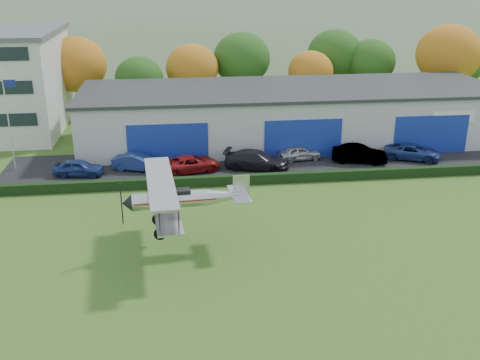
{
  "coord_description": "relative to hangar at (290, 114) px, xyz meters",
  "views": [
    {
      "loc": [
        -6.51,
        -25.04,
        16.14
      ],
      "look_at": [
        -2.18,
        9.91,
        2.78
      ],
      "focal_mm": 41.92,
      "sensor_mm": 36.0,
      "label": 1
    }
  ],
  "objects": [
    {
      "name": "car_3",
      "position": [
        -4.55,
        -8.45,
        -1.8
      ],
      "size": [
        5.96,
        4.03,
        1.6
      ],
      "primitive_type": "imported",
      "rotation": [
        0.0,
        0.0,
        1.22
      ],
      "color": "black",
      "rests_on": "apron"
    },
    {
      "name": "car_2",
      "position": [
        -10.11,
        -8.4,
        -1.92
      ],
      "size": [
        5.36,
        3.5,
        1.37
      ],
      "primitive_type": "imported",
      "rotation": [
        0.0,
        0.0,
        1.84
      ],
      "color": "maroon",
      "rests_on": "apron"
    },
    {
      "name": "apron",
      "position": [
        -2.0,
        -6.98,
        -2.63
      ],
      "size": [
        48.0,
        9.0,
        0.05
      ],
      "primitive_type": "cube",
      "color": "black",
      "rests_on": "ground"
    },
    {
      "name": "tree_belt",
      "position": [
        -4.15,
        12.64,
        2.95
      ],
      "size": [
        75.7,
        13.22,
        10.12
      ],
      "color": "#3D2614",
      "rests_on": "ground"
    },
    {
      "name": "biplane",
      "position": [
        -11.25,
        -22.09,
        0.71
      ],
      "size": [
        7.67,
        8.8,
        3.29
      ],
      "rotation": [
        0.0,
        0.0,
        0.07
      ],
      "color": "silver"
    },
    {
      "name": "distant_hills",
      "position": [
        -9.38,
        112.02,
        -15.7
      ],
      "size": [
        430.0,
        196.0,
        56.0
      ],
      "color": "#4C6642",
      "rests_on": "ground"
    },
    {
      "name": "car_6",
      "position": [
        9.7,
        -7.57,
        -1.92
      ],
      "size": [
        5.41,
        4.07,
        1.36
      ],
      "primitive_type": "imported",
      "rotation": [
        0.0,
        0.0,
        1.15
      ],
      "color": "navy",
      "rests_on": "apron"
    },
    {
      "name": "hedge",
      "position": [
        -2.0,
        -11.78,
        -2.26
      ],
      "size": [
        46.0,
        0.6,
        0.8
      ],
      "primitive_type": "cube",
      "color": "black",
      "rests_on": "ground"
    },
    {
      "name": "car_4",
      "position": [
        -0.38,
        -6.49,
        -1.94
      ],
      "size": [
        4.07,
        2.04,
        1.33
      ],
      "primitive_type": "imported",
      "rotation": [
        0.0,
        0.0,
        1.7
      ],
      "color": "silver",
      "rests_on": "apron"
    },
    {
      "name": "ground",
      "position": [
        -5.0,
        -27.98,
        -2.66
      ],
      "size": [
        300.0,
        300.0,
        0.0
      ],
      "primitive_type": "plane",
      "color": "#336820",
      "rests_on": "ground"
    },
    {
      "name": "car_0",
      "position": [
        -19.37,
        -8.24,
        -1.92
      ],
      "size": [
        4.23,
        2.14,
        1.38
      ],
      "primitive_type": "imported",
      "rotation": [
        0.0,
        0.0,
        1.44
      ],
      "color": "navy",
      "rests_on": "apron"
    },
    {
      "name": "flagpole",
      "position": [
        -24.88,
        -5.98,
        2.13
      ],
      "size": [
        1.05,
        0.1,
        8.0
      ],
      "color": "silver",
      "rests_on": "ground"
    },
    {
      "name": "hangar",
      "position": [
        0.0,
        0.0,
        0.0
      ],
      "size": [
        40.6,
        12.6,
        5.3
      ],
      "color": "#B2B7BC",
      "rests_on": "ground"
    },
    {
      "name": "car_1",
      "position": [
        -14.58,
        -7.48,
        -1.9
      ],
      "size": [
        4.55,
        2.81,
        1.42
      ],
      "primitive_type": "imported",
      "rotation": [
        0.0,
        0.0,
        1.24
      ],
      "color": "navy",
      "rests_on": "apron"
    },
    {
      "name": "car_5",
      "position": [
        4.68,
        -7.83,
        -1.83
      ],
      "size": [
        5.01,
        2.91,
        1.56
      ],
      "primitive_type": "imported",
      "rotation": [
        0.0,
        0.0,
        1.29
      ],
      "color": "gray",
      "rests_on": "apron"
    }
  ]
}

